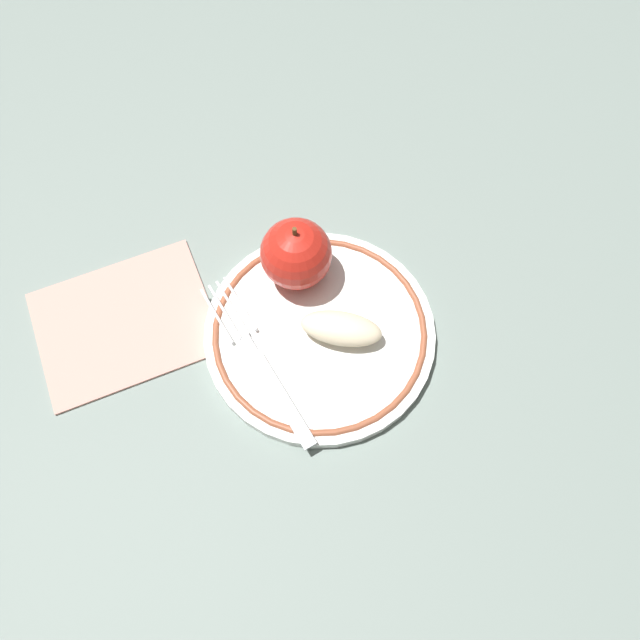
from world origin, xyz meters
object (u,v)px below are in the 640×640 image
fork (262,365)px  apple_red_whole (296,254)px  plate (320,333)px  apple_slice_front (342,332)px  napkin_folded (124,321)px

fork → apple_red_whole: bearing=-48.6°
plate → fork: fork is taller
plate → apple_red_whole: bearing=101.8°
apple_red_whole → apple_slice_front: bearing=-66.9°
apple_red_whole → apple_slice_front: size_ratio=1.01×
apple_red_whole → plate: bearing=-78.2°
apple_red_whole → napkin_folded: 0.17m
apple_slice_front → fork: 0.08m
apple_red_whole → fork: size_ratio=0.43×
napkin_folded → plate: bearing=-12.2°
apple_red_whole → napkin_folded: size_ratio=0.46×
plate → apple_slice_front: 0.03m
plate → apple_red_whole: size_ratio=2.87×
plate → fork: bearing=-153.5°
fork → napkin_folded: (-0.12, 0.07, -0.01)m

